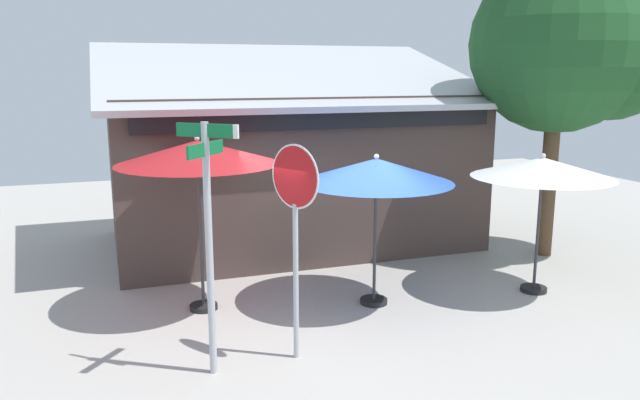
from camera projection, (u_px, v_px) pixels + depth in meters
ground_plane at (334, 322)px, 9.45m from camera, size 28.00×28.00×0.10m
cafe_building at (290, 164)px, 13.46m from camera, size 7.91×4.86×4.33m
street_sign_post at (209, 227)px, 7.37m from camera, size 0.64×0.59×3.13m
stop_sign at (295, 210)px, 7.77m from camera, size 0.39×0.73×2.82m
patio_umbrella_crimson_left at (197, 154)px, 9.31m from camera, size 2.48×2.48×2.75m
patio_umbrella_royal_blue_center at (376, 172)px, 9.62m from camera, size 2.43×2.43×2.44m
patio_umbrella_ivory_right at (542, 169)px, 10.18m from camera, size 2.32×2.32×2.38m
shade_tree at (570, 49)px, 11.93m from camera, size 3.75×3.41×5.91m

